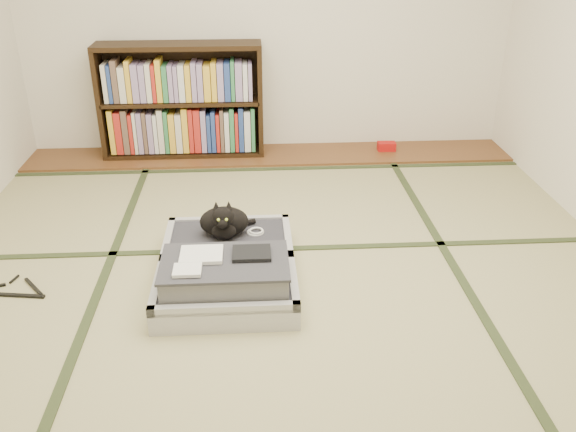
{
  "coord_description": "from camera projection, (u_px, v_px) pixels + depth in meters",
  "views": [
    {
      "loc": [
        -0.15,
        -2.83,
        1.83
      ],
      "look_at": [
        0.05,
        0.35,
        0.25
      ],
      "focal_mm": 38.0,
      "sensor_mm": 36.0,
      "label": 1
    }
  ],
  "objects": [
    {
      "name": "cat",
      "position": [
        224.0,
        222.0,
        3.51
      ],
      "size": [
        0.33,
        0.33,
        0.26
      ],
      "color": "black",
      "rests_on": "suitcase"
    },
    {
      "name": "floor",
      "position": [
        283.0,
        285.0,
        3.35
      ],
      "size": [
        4.5,
        4.5,
        0.0
      ],
      "primitive_type": "plane",
      "color": "tan",
      "rests_on": "ground"
    },
    {
      "name": "hanger",
      "position": [
        7.0,
        291.0,
        3.28
      ],
      "size": [
        0.46,
        0.24,
        0.01
      ],
      "color": "black",
      "rests_on": "floor"
    },
    {
      "name": "wood_strip",
      "position": [
        270.0,
        155.0,
        5.13
      ],
      "size": [
        4.0,
        0.5,
        0.02
      ],
      "primitive_type": "cube",
      "color": "brown",
      "rests_on": "ground"
    },
    {
      "name": "tatami_borders",
      "position": [
        279.0,
        241.0,
        3.79
      ],
      "size": [
        4.0,
        4.5,
        0.01
      ],
      "color": "#2D381E",
      "rests_on": "ground"
    },
    {
      "name": "cable_coil",
      "position": [
        256.0,
        232.0,
        3.59
      ],
      "size": [
        0.1,
        0.1,
        0.02
      ],
      "color": "white",
      "rests_on": "suitcase"
    },
    {
      "name": "room_shell",
      "position": [
        282.0,
        7.0,
        2.7
      ],
      "size": [
        4.5,
        4.5,
        4.5
      ],
      "color": "white",
      "rests_on": "ground"
    },
    {
      "name": "red_item",
      "position": [
        386.0,
        146.0,
        5.2
      ],
      "size": [
        0.15,
        0.09,
        0.07
      ],
      "primitive_type": "cube",
      "rotation": [
        0.0,
        0.0,
        -0.03
      ],
      "color": "#AD0F0D",
      "rests_on": "wood_strip"
    },
    {
      "name": "bookcase",
      "position": [
        182.0,
        103.0,
        4.96
      ],
      "size": [
        1.32,
        0.3,
        0.92
      ],
      "color": "black",
      "rests_on": "wood_strip"
    },
    {
      "name": "suitcase",
      "position": [
        227.0,
        269.0,
        3.31
      ],
      "size": [
        0.74,
        0.98,
        0.29
      ],
      "color": "#B0B0B5",
      "rests_on": "floor"
    }
  ]
}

